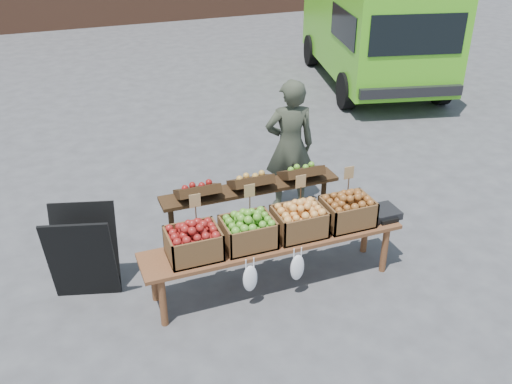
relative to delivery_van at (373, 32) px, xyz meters
name	(u,v)px	position (x,y,z in m)	size (l,w,h in m)	color
ground	(298,283)	(-4.24, -5.69, -1.04)	(80.00, 80.00, 0.00)	#49494C
delivery_van	(373,32)	(0.00, 0.00, 0.00)	(2.13, 4.64, 2.08)	#58C61F
vendor	(290,146)	(-3.68, -4.16, -0.19)	(0.62, 0.41, 1.70)	#35392B
chalkboard_sign	(83,254)	(-6.31, -5.08, -0.55)	(0.64, 0.35, 0.97)	black
back_table	(251,209)	(-4.47, -4.90, -0.52)	(2.10, 0.44, 1.04)	#311F0F
display_bench	(273,262)	(-4.50, -5.62, -0.75)	(2.70, 0.56, 0.57)	brown
crate_golden_apples	(194,244)	(-5.32, -5.62, -0.33)	(0.50, 0.40, 0.28)	maroon
crate_russet_pears	(248,232)	(-4.77, -5.62, -0.33)	(0.50, 0.40, 0.28)	#4B7B27
crate_red_apples	(299,222)	(-4.22, -5.62, -0.33)	(0.50, 0.40, 0.28)	gold
crate_green_apples	(347,212)	(-3.67, -5.62, -0.33)	(0.50, 0.40, 0.28)	brown
weighing_scale	(382,213)	(-3.25, -5.62, -0.43)	(0.34, 0.30, 0.08)	black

